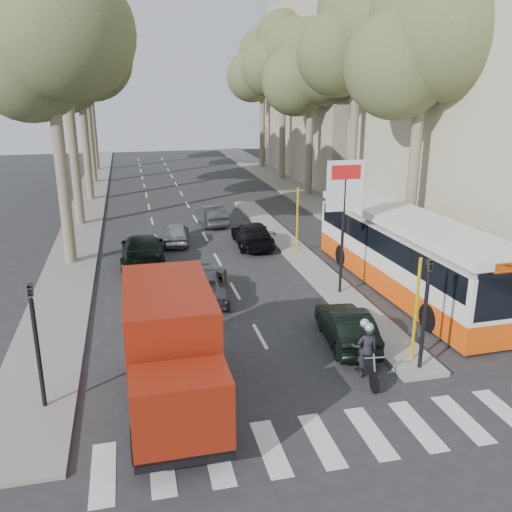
{
  "coord_description": "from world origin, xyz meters",
  "views": [
    {
      "loc": [
        -4.98,
        -14.68,
        8.33
      ],
      "look_at": [
        -0.06,
        6.18,
        1.6
      ],
      "focal_mm": 38.0,
      "sensor_mm": 36.0,
      "label": 1
    }
  ],
  "objects": [
    {
      "name": "traffic_island",
      "position": [
        3.25,
        11.0,
        0.08
      ],
      "size": [
        1.5,
        26.0,
        0.16
      ],
      "primitive_type": "cube",
      "color": "gray",
      "rests_on": "ground"
    },
    {
      "name": "city_bus",
      "position": [
        6.2,
        5.06,
        1.71
      ],
      "size": [
        3.07,
        12.4,
        3.25
      ],
      "rotation": [
        0.0,
        0.0,
        0.03
      ],
      "color": "#F1510D",
      "rests_on": "ground"
    },
    {
      "name": "tree_r_d",
      "position": [
        9.13,
        34.11,
        11.07
      ],
      "size": [
        7.4,
        7.2,
        14.88
      ],
      "color": "#6B604C",
      "rests_on": "ground"
    },
    {
      "name": "traffic_light_left",
      "position": [
        -7.6,
        -1.0,
        2.49
      ],
      "size": [
        0.16,
        0.41,
        3.6
      ],
      "color": "black",
      "rests_on": "ground"
    },
    {
      "name": "sidewalk_right",
      "position": [
        8.6,
        25.0,
        0.06
      ],
      "size": [
        3.2,
        70.0,
        0.12
      ],
      "primitive_type": "cube",
      "color": "gray",
      "rests_on": "ground"
    },
    {
      "name": "tree_r_e",
      "position": [
        9.23,
        42.11,
        10.38
      ],
      "size": [
        7.4,
        7.2,
        14.1
      ],
      "color": "#6B604C",
      "rests_on": "ground"
    },
    {
      "name": "median_left",
      "position": [
        -8.0,
        28.0,
        0.06
      ],
      "size": [
        2.4,
        64.0,
        0.12
      ],
      "primitive_type": "cube",
      "color": "gray",
      "rests_on": "ground"
    },
    {
      "name": "tree_r_b",
      "position": [
        9.23,
        18.11,
        11.42
      ],
      "size": [
        7.4,
        7.2,
        15.27
      ],
      "color": "#6B604C",
      "rests_on": "ground"
    },
    {
      "name": "tree_l_e",
      "position": [
        -7.97,
        44.11,
        10.73
      ],
      "size": [
        7.4,
        7.2,
        14.49
      ],
      "color": "#6B604C",
      "rests_on": "ground"
    },
    {
      "name": "silver_hatchback",
      "position": [
        -3.5,
        -1.02,
        0.65
      ],
      "size": [
        1.94,
        3.95,
        1.3
      ],
      "primitive_type": "imported",
      "rotation": [
        0.0,
        0.0,
        3.03
      ],
      "color": "#ACAFB4",
      "rests_on": "ground"
    },
    {
      "name": "tree_l_b",
      "position": [
        -7.97,
        20.11,
        11.07
      ],
      "size": [
        7.4,
        7.2,
        14.88
      ],
      "color": "#6B604C",
      "rests_on": "ground"
    },
    {
      "name": "pedestrian_near",
      "position": [
        8.84,
        7.66,
        0.89
      ],
      "size": [
        0.88,
        0.99,
        1.54
      ],
      "primitive_type": "imported",
      "rotation": [
        0.0,
        0.0,
        2.18
      ],
      "color": "#483651",
      "rests_on": "sidewalk_right"
    },
    {
      "name": "queue_car_d",
      "position": [
        -0.07,
        18.26,
        0.62
      ],
      "size": [
        1.64,
        3.86,
        1.24
      ],
      "primitive_type": "imported",
      "rotation": [
        0.0,
        0.0,
        3.23
      ],
      "color": "#4A4C51",
      "rests_on": "ground"
    },
    {
      "name": "motorcycle",
      "position": [
        1.53,
        -1.28,
        0.82
      ],
      "size": [
        0.84,
        2.12,
        1.81
      ],
      "rotation": [
        0.0,
        0.0,
        -0.12
      ],
      "color": "black",
      "rests_on": "ground"
    },
    {
      "name": "tree_l_c",
      "position": [
        -7.77,
        28.11,
        10.04
      ],
      "size": [
        7.4,
        7.2,
        13.71
      ],
      "color": "#6B604C",
      "rests_on": "ground"
    },
    {
      "name": "tree_l_d",
      "position": [
        -7.87,
        36.11,
        11.76
      ],
      "size": [
        7.4,
        7.2,
        15.66
      ],
      "color": "#6B604C",
      "rests_on": "ground"
    },
    {
      "name": "traffic_light_island",
      "position": [
        3.25,
        -1.5,
        2.49
      ],
      "size": [
        0.16,
        0.41,
        3.6
      ],
      "color": "black",
      "rests_on": "ground"
    },
    {
      "name": "queue_car_b",
      "position": [
        1.35,
        13.0,
        0.65
      ],
      "size": [
        2.01,
        4.57,
        1.31
      ],
      "primitive_type": "imported",
      "rotation": [
        0.0,
        0.0,
        3.1
      ],
      "color": "black",
      "rests_on": "ground"
    },
    {
      "name": "tree_l_a",
      "position": [
        -7.87,
        12.11,
        10.38
      ],
      "size": [
        7.4,
        7.2,
        14.1
      ],
      "color": "#6B604C",
      "rests_on": "ground"
    },
    {
      "name": "tree_r_a",
      "position": [
        9.13,
        10.11,
        10.38
      ],
      "size": [
        7.4,
        7.2,
        14.1
      ],
      "color": "#6B604C",
      "rests_on": "ground"
    },
    {
      "name": "billboard",
      "position": [
        3.25,
        5.0,
        3.7
      ],
      "size": [
        1.5,
        12.1,
        5.6
      ],
      "color": "yellow",
      "rests_on": "ground"
    },
    {
      "name": "dark_hatchback",
      "position": [
        1.8,
        0.81,
        0.63
      ],
      "size": [
        1.73,
        3.93,
        1.25
      ],
      "primitive_type": "imported",
      "rotation": [
        0.0,
        0.0,
        3.03
      ],
      "color": "black",
      "rests_on": "ground"
    },
    {
      "name": "pedestrian_far",
      "position": [
        10.0,
        10.7,
        0.94
      ],
      "size": [
        1.07,
        0.49,
        1.64
      ],
      "primitive_type": "imported",
      "rotation": [
        0.0,
        0.0,
        3.12
      ],
      "color": "brown",
      "rests_on": "sidewalk_right"
    },
    {
      "name": "tree_r_c",
      "position": [
        9.03,
        26.11,
        9.69
      ],
      "size": [
        7.4,
        7.2,
        13.32
      ],
      "color": "#6B604C",
      "rests_on": "ground"
    },
    {
      "name": "building_far",
      "position": [
        15.5,
        34.0,
        8.0
      ],
      "size": [
        11.0,
        20.0,
        16.0
      ],
      "primitive_type": "cube",
      "color": "#B7A88E",
      "rests_on": "ground"
    },
    {
      "name": "queue_car_e",
      "position": [
        -4.56,
        11.14,
        0.73
      ],
      "size": [
        2.2,
        5.11,
        1.47
      ],
      "primitive_type": "imported",
      "rotation": [
        0.0,
        0.0,
        3.11
      ],
      "color": "black",
      "rests_on": "ground"
    },
    {
      "name": "queue_car_c",
      "position": [
        -2.64,
        14.44,
        0.59
      ],
      "size": [
        1.76,
        3.6,
        1.18
      ],
      "primitive_type": "imported",
      "rotation": [
        0.0,
        0.0,
        3.03
      ],
      "color": "#A1A4A8",
      "rests_on": "ground"
    },
    {
      "name": "red_truck",
      "position": [
        -4.2,
        -1.55,
        1.7
      ],
      "size": [
        2.32,
        6.03,
        3.22
      ],
      "rotation": [
        0.0,
        0.0,
        0.0
      ],
      "color": "black",
      "rests_on": "ground"
    },
    {
      "name": "ground",
      "position": [
        0.0,
        0.0,
        0.0
      ],
      "size": [
        120.0,
        120.0,
        0.0
      ],
      "primitive_type": "plane",
      "color": "#28282B",
      "rests_on": "ground"
    },
    {
      "name": "queue_car_a",
      "position": [
        -2.28,
        6.0,
        0.59
      ],
      "size": [
        2.51,
        4.5,
        1.19
      ],
      "primitive_type": "imported",
      "rotation": [
        0.0,
        0.0,
        3.01
      ],
      "color": "#494C51",
      "rests_on": "ground"
    }
  ]
}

